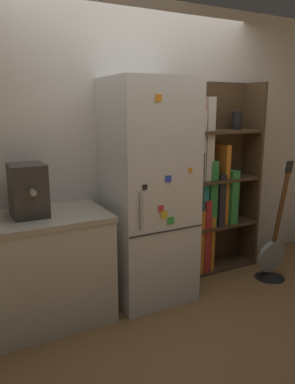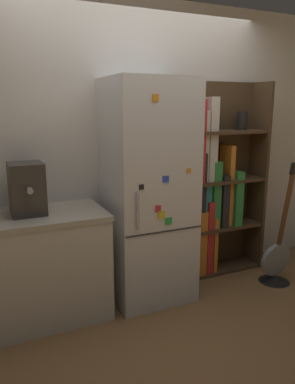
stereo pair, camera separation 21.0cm
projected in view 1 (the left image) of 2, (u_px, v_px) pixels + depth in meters
name	position (u px, v px, depth m)	size (l,w,h in m)	color
ground_plane	(156.00, 300.00, 3.32)	(16.00, 16.00, 0.00)	olive
wall_back	(131.00, 148.00, 3.44)	(8.00, 0.05, 2.60)	silver
refrigerator	(148.00, 192.00, 3.22)	(0.69, 0.66, 1.90)	silver
bookshelf	(207.00, 190.00, 3.76)	(0.92, 0.30, 1.91)	#4C3823
kitchen_counter	(49.00, 268.00, 2.94)	(0.93, 0.63, 0.87)	beige
espresso_machine	(28.00, 190.00, 2.77)	(0.25, 0.34, 0.39)	#38332D
guitar	(271.00, 262.00, 3.71)	(0.33, 0.30, 1.19)	black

